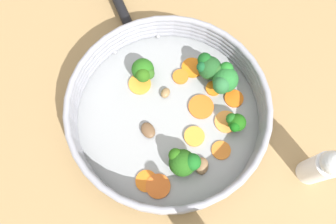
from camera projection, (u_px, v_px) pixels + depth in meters
ground_plane at (168, 116)px, 0.62m from camera, size 4.00×4.00×0.00m
skillet at (168, 116)px, 0.61m from camera, size 0.35×0.35×0.01m
skillet_rim_wall at (168, 109)px, 0.58m from camera, size 0.36×0.36×0.06m
skillet_handle at (119, 4)px, 0.68m from camera, size 0.17×0.07×0.02m
skillet_rivet_left at (158, 36)px, 0.66m from camera, size 0.01×0.01×0.01m
skillet_rivet_right at (115, 52)px, 0.65m from camera, size 0.01×0.01×0.01m
carrot_slice_0 at (201, 107)px, 0.61m from camera, size 0.06×0.06×0.00m
carrot_slice_1 at (226, 122)px, 0.60m from camera, size 0.05×0.05×0.00m
carrot_slice_2 at (192, 68)px, 0.64m from camera, size 0.05×0.05×0.00m
carrot_slice_3 at (221, 150)px, 0.59m from camera, size 0.05×0.05×0.00m
carrot_slice_4 at (234, 98)px, 0.62m from camera, size 0.04×0.04×0.00m
carrot_slice_5 at (158, 186)px, 0.56m from camera, size 0.05×0.05×0.01m
carrot_slice_6 at (180, 77)px, 0.63m from camera, size 0.04×0.04×0.01m
carrot_slice_7 at (141, 83)px, 0.63m from camera, size 0.06×0.06×0.00m
carrot_slice_8 at (194, 136)px, 0.59m from camera, size 0.05×0.05×0.01m
carrot_slice_9 at (213, 88)px, 0.62m from camera, size 0.04×0.04×0.01m
carrot_slice_10 at (146, 181)px, 0.57m from camera, size 0.05×0.05×0.00m
broccoli_floret_0 at (183, 162)px, 0.55m from camera, size 0.05×0.05×0.05m
broccoli_floret_1 at (143, 71)px, 0.61m from camera, size 0.05×0.04×0.05m
broccoli_floret_2 at (209, 67)px, 0.60m from camera, size 0.06×0.04×0.06m
broccoli_floret_3 at (224, 80)px, 0.60m from camera, size 0.05×0.06×0.06m
broccoli_floret_4 at (236, 123)px, 0.58m from camera, size 0.04×0.04×0.04m
mushroom_piece_0 at (165, 93)px, 0.62m from camera, size 0.02×0.03×0.01m
mushroom_piece_1 at (202, 166)px, 0.57m from camera, size 0.04×0.04×0.01m
mushroom_piece_2 at (147, 129)px, 0.59m from camera, size 0.04×0.03×0.01m
salt_shaker at (321, 167)px, 0.53m from camera, size 0.04×0.04×0.12m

